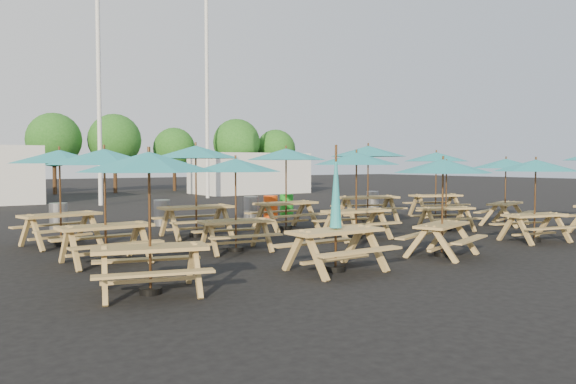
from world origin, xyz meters
TOP-DOWN VIEW (x-y plane):
  - ground at (0.00, 0.00)m, footprint 120.00×120.00m
  - picnic_unit_0 at (-6.54, -4.34)m, footprint 2.64×2.64m
  - picnic_unit_1 at (-6.32, -1.34)m, footprint 2.33×2.33m
  - picnic_unit_2 at (-6.51, 1.62)m, footprint 2.72×2.72m
  - picnic_unit_3 at (-3.11, -4.55)m, footprint 1.82×1.60m
  - picnic_unit_4 at (-3.47, -1.49)m, footprint 2.32×2.32m
  - picnic_unit_5 at (-3.13, 1.30)m, footprint 2.51×2.51m
  - picnic_unit_6 at (-0.20, -4.55)m, footprint 2.60×2.60m
  - picnic_unit_7 at (0.13, -1.44)m, footprint 2.44×2.44m
  - picnic_unit_8 at (-0.21, 1.30)m, footprint 2.46×2.46m
  - picnic_unit_9 at (3.47, -4.40)m, footprint 2.42×2.42m
  - picnic_unit_10 at (3.46, -1.61)m, footprint 2.53×2.53m
  - picnic_unit_11 at (3.22, 1.47)m, footprint 3.17×3.17m
  - picnic_unit_13 at (6.20, -1.69)m, footprint 2.64×2.64m
  - picnic_unit_14 at (6.68, 1.54)m, footprint 2.96×2.96m
  - waste_bin_0 at (-5.89, 4.73)m, footprint 0.51×0.51m
  - waste_bin_1 at (-2.88, 4.32)m, footprint 0.51×0.51m
  - waste_bin_2 at (0.31, 4.20)m, footprint 0.51×0.51m
  - waste_bin_3 at (1.23, 4.39)m, footprint 0.51×0.51m
  - waste_bin_4 at (2.19, 4.77)m, footprint 0.51×0.51m
  - waste_bin_5 at (6.31, 4.53)m, footprint 0.51×0.51m
  - mast_0 at (-2.00, 14.00)m, footprint 0.20×0.20m
  - mast_1 at (4.50, 16.00)m, footprint 0.20×0.20m
  - event_tent_1 at (9.00, 19.00)m, footprint 7.00×4.00m
  - tree_3 at (-1.75, 24.72)m, footprint 3.36×3.36m
  - tree_4 at (1.90, 24.26)m, footprint 3.41×3.41m
  - tree_5 at (6.22, 24.67)m, footprint 2.94×2.94m
  - tree_6 at (10.23, 22.90)m, footprint 3.38×3.38m
  - tree_7 at (13.63, 22.92)m, footprint 2.95×2.95m

SIDE VIEW (x-z plane):
  - ground at x=0.00m, z-range 0.00..0.00m
  - waste_bin_0 at x=-5.89m, z-range 0.00..0.81m
  - waste_bin_1 at x=-2.88m, z-range 0.00..0.81m
  - waste_bin_2 at x=0.31m, z-range 0.00..0.81m
  - waste_bin_3 at x=1.23m, z-range 0.00..0.81m
  - waste_bin_4 at x=2.19m, z-range 0.00..0.81m
  - waste_bin_5 at x=6.31m, z-range 0.00..0.81m
  - picnic_unit_3 at x=-3.11m, z-range -0.21..2.10m
  - event_tent_1 at x=9.00m, z-range 0.00..2.60m
  - picnic_unit_10 at x=3.46m, z-range 0.76..2.80m
  - picnic_unit_6 at x=-0.20m, z-range 0.78..2.85m
  - picnic_unit_9 at x=3.47m, z-range 0.78..2.86m
  - picnic_unit_4 at x=-3.47m, z-range 0.78..2.88m
  - picnic_unit_13 at x=6.20m, z-range 0.80..2.93m
  - picnic_unit_0 at x=-6.54m, z-range 0.81..2.98m
  - picnic_unit_7 at x=0.13m, z-range 0.85..3.12m
  - picnic_unit_1 at x=-6.32m, z-range 0.85..3.13m
  - picnic_unit_2 at x=-6.51m, z-range 0.86..3.17m
  - picnic_unit_14 at x=6.68m, z-range 0.89..3.28m
  - picnic_unit_8 at x=-0.21m, z-range 0.91..3.33m
  - picnic_unit_5 at x=-3.13m, z-range 0.92..3.39m
  - picnic_unit_11 at x=3.22m, z-range 0.96..3.53m
  - tree_5 at x=6.22m, z-range 0.75..5.20m
  - tree_7 at x=13.63m, z-range 0.75..5.23m
  - tree_3 at x=-1.75m, z-range 0.86..5.95m
  - tree_6 at x=10.23m, z-range 0.86..5.99m
  - tree_4 at x=1.90m, z-range 0.87..6.04m
  - mast_0 at x=-2.00m, z-range 0.00..12.00m
  - mast_1 at x=4.50m, z-range 0.00..12.00m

